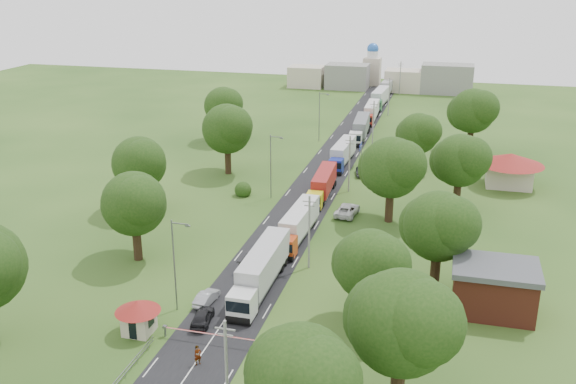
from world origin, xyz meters
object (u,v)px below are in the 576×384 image
(guard_booth, at_px, (138,313))
(car_lane_front, at_px, (202,317))
(info_sign, at_px, (361,150))
(car_lane_mid, at_px, (207,298))
(truck_0, at_px, (261,270))
(boom_barrier, at_px, (195,333))
(pedestrian_near, at_px, (198,355))

(guard_booth, distance_m, car_lane_front, 6.31)
(car_lane_front, bearing_deg, info_sign, -104.79)
(car_lane_front, bearing_deg, car_lane_mid, -81.97)
(guard_booth, height_order, car_lane_mid, guard_booth)
(guard_booth, distance_m, truck_0, 14.59)
(boom_barrier, bearing_deg, car_lane_front, 100.11)
(boom_barrier, height_order, pedestrian_near, pedestrian_near)
(boom_barrier, relative_size, truck_0, 0.59)
(boom_barrier, relative_size, car_lane_front, 2.15)
(truck_0, height_order, car_lane_front, truck_0)
(truck_0, distance_m, car_lane_mid, 6.73)
(car_lane_mid, distance_m, pedestrian_near, 11.01)
(guard_booth, relative_size, info_sign, 1.07)
(guard_booth, distance_m, pedestrian_near, 8.38)
(boom_barrier, height_order, car_lane_mid, car_lane_mid)
(info_sign, bearing_deg, car_lane_front, -97.14)
(car_lane_mid, relative_size, pedestrian_near, 2.15)
(boom_barrier, relative_size, guard_booth, 2.10)
(car_lane_mid, height_order, pedestrian_near, pedestrian_near)
(info_sign, relative_size, truck_0, 0.26)
(info_sign, bearing_deg, boom_barrier, -96.24)
(truck_0, relative_size, car_lane_front, 3.65)
(truck_0, bearing_deg, info_sign, 85.77)
(car_lane_mid, xyz_separation_m, pedestrian_near, (3.31, -10.50, 0.27))
(info_sign, xyz_separation_m, pedestrian_near, (-4.89, -63.50, -2.06))
(guard_booth, distance_m, info_sign, 61.27)
(car_lane_front, height_order, pedestrian_near, pedestrian_near)
(info_sign, bearing_deg, car_lane_mid, -98.79)
(car_lane_front, distance_m, pedestrian_near, 7.02)
(boom_barrier, xyz_separation_m, car_lane_front, (-0.56, 3.15, -0.16))
(truck_0, bearing_deg, guard_booth, -127.23)
(info_sign, height_order, car_lane_front, info_sign)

